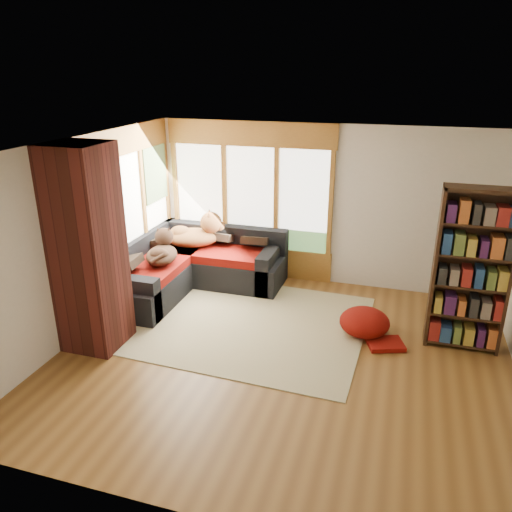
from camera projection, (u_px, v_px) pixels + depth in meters
The scene contains 16 objects.
floor at pixel (282, 357), 6.25m from camera, with size 5.50×5.50×0.00m, color brown.
ceiling at pixel (287, 147), 5.32m from camera, with size 5.50×5.50×0.00m, color white.
wall_back at pixel (322, 206), 8.02m from camera, with size 5.50×0.04×2.60m, color silver.
wall_front at pixel (200, 384), 3.55m from camera, with size 5.50×0.04×2.60m, color silver.
wall_left at pixel (81, 238), 6.53m from camera, with size 0.04×5.00×2.60m, color silver.
windows_back at pixel (250, 198), 8.30m from camera, with size 2.82×0.10×1.90m.
windows_left at pixel (130, 211), 7.58m from camera, with size 0.10×2.62×1.90m.
roller_blind at pixel (155, 174), 8.17m from camera, with size 0.03×0.72×0.90m, color #5F7E4F.
brick_chimney at pixel (88, 250), 6.12m from camera, with size 0.70×0.70×2.60m, color #471914.
sectional_sofa at pixel (192, 268), 8.19m from camera, with size 2.20×2.20×0.80m.
area_rug at pixel (237, 321), 7.12m from camera, with size 3.54×2.71×0.01m, color beige.
bookshelf at pixel (471, 271), 6.13m from camera, with size 0.90×0.30×2.10m.
pouf at pixel (365, 321), 6.71m from camera, with size 0.67×0.67×0.36m, color maroon.
dog_tan at pixel (197, 234), 8.27m from camera, with size 1.04×0.84×0.51m.
dog_brindle at pixel (162, 252), 7.65m from camera, with size 0.64×0.83×0.41m.
throw_pillows at pixel (197, 239), 8.14m from camera, with size 1.98×1.68×0.45m.
Camera 1 is at (1.25, -5.24, 3.43)m, focal length 35.00 mm.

